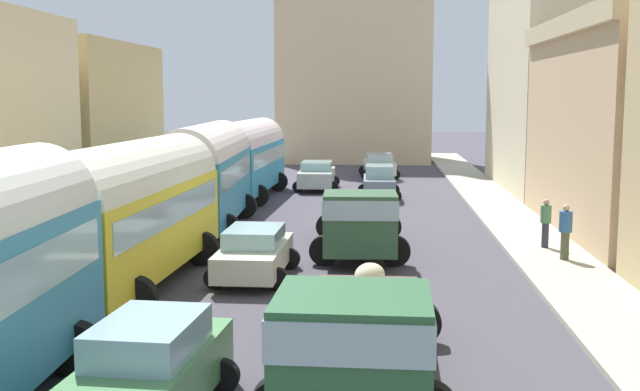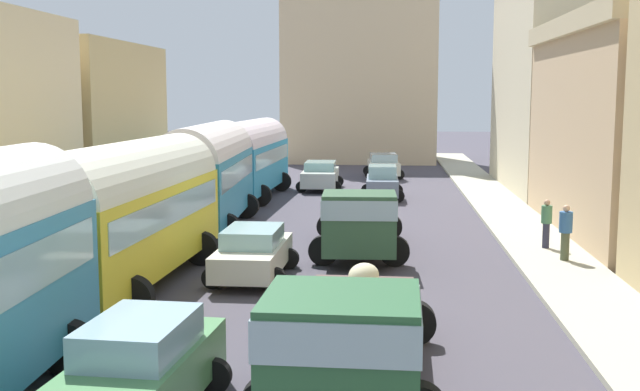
% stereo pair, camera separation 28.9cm
% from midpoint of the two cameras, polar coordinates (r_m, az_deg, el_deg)
% --- Properties ---
extents(ground_plane, '(154.00, 154.00, 0.00)m').
position_cam_midpoint_polar(ground_plane, '(31.61, 0.61, -1.82)').
color(ground_plane, '#44414B').
extents(sidewalk_left, '(2.50, 70.00, 0.14)m').
position_cam_midpoint_polar(sidewalk_left, '(32.86, -12.11, -1.50)').
color(sidewalk_left, '#A9AA98').
rests_on(sidewalk_left, ground).
extents(sidewalk_right, '(2.50, 70.00, 0.14)m').
position_cam_midpoint_polar(sidewalk_right, '(31.96, 13.70, -1.80)').
color(sidewalk_right, '#B0AD97').
rests_on(sidewalk_right, ground).
extents(building_left_2, '(5.59, 9.65, 7.24)m').
position_cam_midpoint_polar(building_left_2, '(34.76, -18.25, 4.65)').
color(building_left_2, tan).
rests_on(building_left_2, ground).
extents(building_right_2, '(4.74, 12.90, 7.88)m').
position_cam_midpoint_polar(building_right_2, '(30.14, 21.05, 4.83)').
color(building_right_2, tan).
rests_on(building_right_2, ground).
extents(building_right_3, '(5.74, 13.21, 12.59)m').
position_cam_midpoint_polar(building_right_3, '(43.16, 17.04, 8.73)').
color(building_right_3, beige).
rests_on(building_right_3, ground).
extents(distant_church, '(11.36, 7.49, 19.83)m').
position_cam_midpoint_polar(distant_church, '(59.42, 2.41, 9.39)').
color(distant_church, '#D1B690').
rests_on(distant_church, ground).
extents(parked_bus_1, '(3.46, 9.33, 3.87)m').
position_cam_midpoint_polar(parked_bus_1, '(20.92, -14.15, -0.89)').
color(parked_bus_1, yellow).
rests_on(parked_bus_1, ground).
extents(parked_bus_2, '(3.47, 8.69, 4.00)m').
position_cam_midpoint_polar(parked_bus_2, '(29.52, -8.65, 1.78)').
color(parked_bus_2, teal).
rests_on(parked_bus_2, ground).
extents(parked_bus_3, '(3.38, 9.29, 3.84)m').
position_cam_midpoint_polar(parked_bus_3, '(38.32, -5.64, 2.97)').
color(parked_bus_3, teal).
rests_on(parked_bus_3, ground).
extents(cargo_truck_0, '(3.21, 7.67, 2.27)m').
position_cam_midpoint_polar(cargo_truck_0, '(12.89, 2.17, -10.20)').
color(cargo_truck_0, '#2A5B36').
rests_on(cargo_truck_0, ground).
extents(cargo_truck_1, '(3.17, 7.27, 2.24)m').
position_cam_midpoint_polar(cargo_truck_1, '(24.29, 2.59, -1.91)').
color(cargo_truck_1, '#305437').
rests_on(cargo_truck_1, ground).
extents(car_0, '(2.14, 3.76, 1.65)m').
position_cam_midpoint_polar(car_0, '(38.02, 4.16, 0.97)').
color(car_0, slate).
rests_on(car_0, ground).
extents(car_1, '(2.57, 4.16, 1.47)m').
position_cam_midpoint_polar(car_1, '(47.99, 4.19, 2.24)').
color(car_1, silver).
rests_on(car_1, ground).
extents(car_2, '(2.37, 4.21, 1.64)m').
position_cam_midpoint_polar(car_2, '(12.65, -13.08, -12.46)').
color(car_2, '#508B52').
rests_on(car_2, ground).
extents(car_3, '(2.29, 4.10, 1.43)m').
position_cam_midpoint_polar(car_3, '(21.63, -5.23, -4.21)').
color(car_3, beige).
rests_on(car_3, ground).
extents(car_4, '(2.43, 4.38, 1.51)m').
position_cam_midpoint_polar(car_4, '(41.68, -0.44, 1.51)').
color(car_4, silver).
rests_on(car_4, ground).
extents(pedestrian_0, '(0.56, 0.56, 1.82)m').
position_cam_midpoint_polar(pedestrian_0, '(24.39, 17.28, -2.47)').
color(pedestrian_0, '#4B5238').
rests_on(pedestrian_0, ground).
extents(pedestrian_1, '(0.48, 0.48, 1.73)m').
position_cam_midpoint_polar(pedestrian_1, '(26.14, 15.97, -1.87)').
color(pedestrian_1, '#2C2B3E').
rests_on(pedestrian_1, ground).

